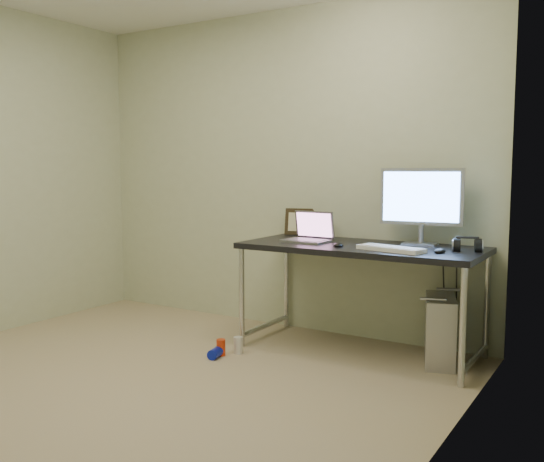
{
  "coord_description": "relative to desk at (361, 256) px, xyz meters",
  "views": [
    {
      "loc": [
        2.48,
        -2.42,
        1.28
      ],
      "look_at": [
        0.36,
        1.04,
        0.85
      ],
      "focal_mm": 40.0,
      "sensor_mm": 36.0,
      "label": 1
    }
  ],
  "objects": [
    {
      "name": "floor",
      "position": [
        -0.86,
        -1.39,
        -0.67
      ],
      "size": [
        3.5,
        3.5,
        0.0
      ],
      "primitive_type": "plane",
      "color": "tan",
      "rests_on": "ground"
    },
    {
      "name": "wall_back",
      "position": [
        -0.86,
        0.36,
        0.58
      ],
      "size": [
        3.5,
        0.02,
        2.5
      ],
      "primitive_type": "cube",
      "color": "beige",
      "rests_on": "ground"
    },
    {
      "name": "wall_right",
      "position": [
        0.89,
        -1.39,
        0.58
      ],
      "size": [
        0.02,
        3.5,
        2.5
      ],
      "primitive_type": "cube",
      "color": "beige",
      "rests_on": "ground"
    },
    {
      "name": "desk",
      "position": [
        0.0,
        0.0,
        0.0
      ],
      "size": [
        1.63,
        0.71,
        0.75
      ],
      "color": "black",
      "rests_on": "ground"
    },
    {
      "name": "tower_computer",
      "position": [
        0.54,
        0.05,
        -0.45
      ],
      "size": [
        0.31,
        0.46,
        0.47
      ],
      "rotation": [
        0.0,
        0.0,
        0.31
      ],
      "color": "#B5B5BA",
      "rests_on": "ground"
    },
    {
      "name": "cable_a",
      "position": [
        0.49,
        0.31,
        -0.27
      ],
      "size": [
        0.01,
        0.16,
        0.69
      ],
      "primitive_type": "cylinder",
      "rotation": [
        0.21,
        0.0,
        0.0
      ],
      "color": "black",
      "rests_on": "ground"
    },
    {
      "name": "cable_b",
      "position": [
        0.58,
        0.29,
        -0.29
      ],
      "size": [
        0.02,
        0.11,
        0.71
      ],
      "primitive_type": "cylinder",
      "rotation": [
        0.14,
        0.0,
        0.09
      ],
      "color": "black",
      "rests_on": "ground"
    },
    {
      "name": "can_red",
      "position": [
        -0.78,
        -0.56,
        -0.62
      ],
      "size": [
        0.07,
        0.07,
        0.11
      ],
      "primitive_type": "cylinder",
      "rotation": [
        0.0,
        0.0,
        0.13
      ],
      "color": "red",
      "rests_on": "ground"
    },
    {
      "name": "can_white",
      "position": [
        -0.7,
        -0.47,
        -0.62
      ],
      "size": [
        0.07,
        0.07,
        0.12
      ],
      "primitive_type": "cylinder",
      "rotation": [
        0.0,
        0.0,
        -0.18
      ],
      "color": "silver",
      "rests_on": "ground"
    },
    {
      "name": "can_blue",
      "position": [
        -0.77,
        -0.63,
        -0.64
      ],
      "size": [
        0.09,
        0.14,
        0.07
      ],
      "primitive_type": "cylinder",
      "rotation": [
        1.57,
        0.0,
        0.19
      ],
      "color": "#0C1BB3",
      "rests_on": "ground"
    },
    {
      "name": "laptop",
      "position": [
        -0.4,
        -0.01,
        0.13
      ],
      "size": [
        0.32,
        0.26,
        0.21
      ],
      "rotation": [
        0.0,
        0.0,
        -0.03
      ],
      "color": "#A4A5AC",
      "rests_on": "desk"
    },
    {
      "name": "monitor",
      "position": [
        0.34,
        0.21,
        0.38
      ],
      "size": [
        0.56,
        0.18,
        0.52
      ],
      "rotation": [
        0.0,
        0.0,
        0.11
      ],
      "color": "#A4A5AC",
      "rests_on": "desk"
    },
    {
      "name": "keyboard",
      "position": [
        0.28,
        -0.17,
        0.09
      ],
      "size": [
        0.46,
        0.23,
        0.03
      ],
      "primitive_type": "cube",
      "rotation": [
        0.0,
        0.0,
        -0.22
      ],
      "color": "white",
      "rests_on": "desk"
    },
    {
      "name": "mouse_right",
      "position": [
        0.57,
        -0.1,
        0.1
      ],
      "size": [
        0.07,
        0.11,
        0.04
      ],
      "primitive_type": "ellipsoid",
      "rotation": [
        0.0,
        0.0,
        0.06
      ],
      "color": "black",
      "rests_on": "desk"
    },
    {
      "name": "mouse_left",
      "position": [
        -0.1,
        -0.16,
        0.09
      ],
      "size": [
        0.09,
        0.12,
        0.04
      ],
      "primitive_type": "ellipsoid",
      "rotation": [
        0.0,
        0.0,
        0.31
      ],
      "color": "black",
      "rests_on": "desk"
    },
    {
      "name": "headphones",
      "position": [
        0.69,
        0.06,
        0.11
      ],
      "size": [
        0.2,
        0.11,
        0.12
      ],
      "rotation": [
        0.0,
        0.0,
        0.28
      ],
      "color": "black",
      "rests_on": "desk"
    },
    {
      "name": "picture_frame",
      "position": [
        -0.64,
        0.32,
        0.18
      ],
      "size": [
        0.27,
        0.14,
        0.21
      ],
      "primitive_type": "cube",
      "rotation": [
        -0.21,
        0.0,
        0.28
      ],
      "color": "black",
      "rests_on": "desk"
    },
    {
      "name": "webcam",
      "position": [
        -0.38,
        0.3,
        0.17
      ],
      "size": [
        0.04,
        0.03,
        0.12
      ],
      "rotation": [
        0.0,
        0.0,
        0.05
      ],
      "color": "silver",
      "rests_on": "desk"
    }
  ]
}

